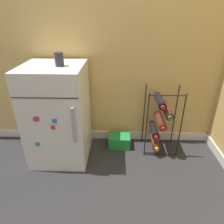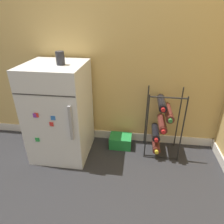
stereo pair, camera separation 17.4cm
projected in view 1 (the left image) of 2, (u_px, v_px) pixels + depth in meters
name	position (u px, v px, depth m)	size (l,w,h in m)	color
ground_plane	(117.00, 185.00, 1.67)	(14.00, 14.00, 0.00)	#28282B
wall_back	(120.00, 19.00, 1.75)	(7.00, 0.07, 2.50)	tan
mini_fridge	(59.00, 114.00, 1.84)	(0.52, 0.54, 0.91)	silver
wine_rack	(160.00, 121.00, 1.97)	(0.33, 0.32, 0.67)	black
soda_box	(120.00, 141.00, 2.14)	(0.23, 0.17, 0.13)	#1E7F38
fridge_top_cup	(60.00, 59.00, 1.58)	(0.07, 0.07, 0.11)	#28282D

